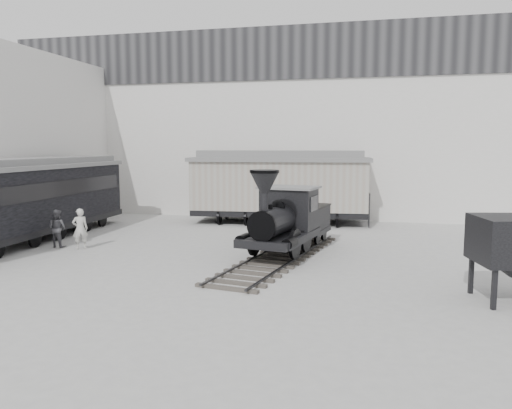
% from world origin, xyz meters
% --- Properties ---
extents(ground, '(90.00, 90.00, 0.00)m').
position_xyz_m(ground, '(0.00, 0.00, 0.00)').
color(ground, '#9E9E9B').
extents(north_wall, '(34.00, 2.51, 11.00)m').
position_xyz_m(north_wall, '(0.00, 14.98, 5.55)').
color(north_wall, silver).
rests_on(north_wall, ground).
extents(west_pavilion, '(7.00, 12.11, 9.00)m').
position_xyz_m(west_pavilion, '(-14.50, 9.96, 4.49)').
color(west_pavilion, silver).
rests_on(west_pavilion, ground).
extents(locomotive, '(3.69, 9.65, 3.33)m').
position_xyz_m(locomotive, '(2.05, 4.05, 1.23)').
color(locomotive, '#3F3A35').
rests_on(locomotive, ground).
extents(boxcar, '(9.97, 3.81, 4.00)m').
position_xyz_m(boxcar, '(0.34, 11.98, 2.10)').
color(boxcar, black).
rests_on(boxcar, ground).
extents(passenger_coach, '(2.98, 12.87, 3.43)m').
position_xyz_m(passenger_coach, '(-9.50, 4.50, 1.89)').
color(passenger_coach, black).
rests_on(passenger_coach, ground).
extents(visitor_a, '(0.74, 0.70, 1.69)m').
position_xyz_m(visitor_a, '(-6.42, 3.28, 0.85)').
color(visitor_a, silver).
rests_on(visitor_a, ground).
extents(visitor_b, '(0.84, 0.68, 1.60)m').
position_xyz_m(visitor_b, '(-7.57, 3.40, 0.80)').
color(visitor_b, '#47464B').
rests_on(visitor_b, ground).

